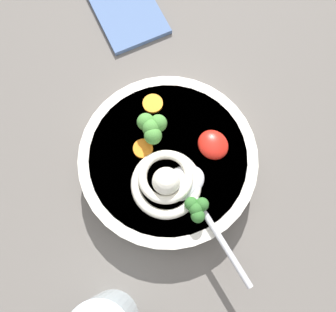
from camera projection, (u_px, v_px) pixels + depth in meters
table_slab at (153, 158)px, 51.53cm from camera, size 93.23×93.23×3.88cm
soup_bowl at (168, 161)px, 46.88cm from camera, size 24.61×24.61×4.66cm
noodle_pile at (166, 181)px, 42.40cm from camera, size 10.19×9.99×4.10cm
soup_spoon at (190, 190)px, 42.54cm from camera, size 17.49×6.51×1.60cm
chili_sauce_dollop at (213, 145)px, 44.16cm from camera, size 4.36×3.92×1.96cm
broccoli_floret_center at (152, 127)px, 43.45cm from camera, size 4.67×4.01×3.69cm
broccoli_floret_beside_noodles at (196, 208)px, 40.95cm from camera, size 3.45×2.97×2.73cm
carrot_slice_front at (145, 151)px, 44.62cm from camera, size 2.72×2.72×0.57cm
carrot_slice_near_spoon at (153, 104)px, 46.77cm from camera, size 2.89×2.89×0.42cm
folded_napkin at (124, 5)px, 57.13cm from camera, size 18.91×13.83×0.80cm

